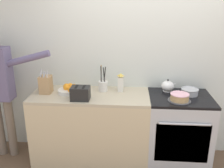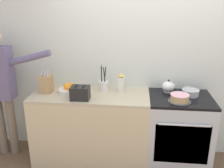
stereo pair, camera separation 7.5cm
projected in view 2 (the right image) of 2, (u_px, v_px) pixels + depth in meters
name	position (u px, v px, depth m)	size (l,w,h in m)	color
wall_back	(151.00, 59.00, 3.18)	(8.00, 0.04, 2.60)	silver
counter_cabinet	(91.00, 127.00, 3.21)	(1.44, 0.62, 0.92)	beige
stove_range	(178.00, 132.00, 3.10)	(0.75, 0.65, 0.92)	#B7BABF
layer_cake	(180.00, 98.00, 2.82)	(0.26, 0.26, 0.09)	#4C4C51
tea_kettle	(168.00, 87.00, 3.12)	(0.19, 0.16, 0.16)	white
mixing_bowl	(190.00, 92.00, 3.00)	(0.21, 0.21, 0.08)	#B7BABF
knife_block	(46.00, 84.00, 3.09)	(0.14, 0.15, 0.31)	tan
utensil_crock	(103.00, 85.00, 3.15)	(0.12, 0.12, 0.33)	silver
fruit_bowl	(69.00, 89.00, 3.11)	(0.25, 0.25, 0.11)	silver
toaster	(80.00, 93.00, 2.88)	(0.23, 0.16, 0.16)	black
milk_carton	(121.00, 83.00, 3.11)	(0.07, 0.07, 0.24)	white
person_baker	(1.00, 83.00, 3.16)	(0.94, 0.20, 1.69)	#7A6B5B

